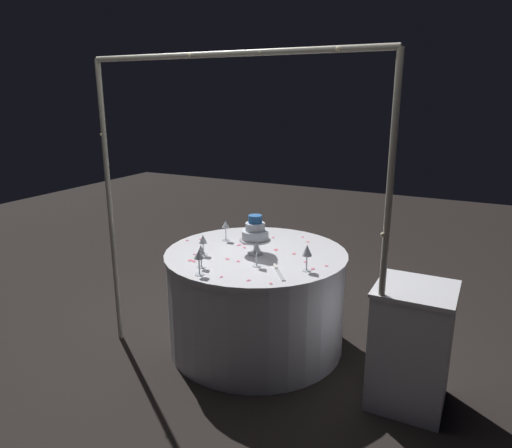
{
  "coord_description": "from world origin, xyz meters",
  "views": [
    {
      "loc": [
        -1.43,
        2.83,
        1.82
      ],
      "look_at": [
        0.0,
        0.0,
        0.94
      ],
      "focal_mm": 32.93,
      "sensor_mm": 36.0,
      "label": 1
    }
  ],
  "objects_px": {
    "tiered_cake": "(255,232)",
    "wine_glass_3": "(307,251)",
    "cake_knife": "(278,271)",
    "wine_glass_0": "(226,226)",
    "wine_glass_4": "(201,251)",
    "wine_glass_5": "(203,240)",
    "side_table": "(411,346)",
    "wine_glass_1": "(199,256)",
    "wine_glass_2": "(257,248)",
    "decorative_arch": "(227,174)",
    "main_table": "(256,299)"
  },
  "relations": [
    {
      "from": "cake_knife",
      "to": "wine_glass_3",
      "type": "bearing_deg",
      "value": -148.66
    },
    {
      "from": "wine_glass_5",
      "to": "cake_knife",
      "type": "bearing_deg",
      "value": 174.84
    },
    {
      "from": "wine_glass_4",
      "to": "wine_glass_5",
      "type": "xyz_separation_m",
      "value": [
        0.12,
        -0.21,
        -0.0
      ]
    },
    {
      "from": "wine_glass_3",
      "to": "wine_glass_5",
      "type": "relative_size",
      "value": 1.18
    },
    {
      "from": "tiered_cake",
      "to": "wine_glass_2",
      "type": "relative_size",
      "value": 1.63
    },
    {
      "from": "wine_glass_0",
      "to": "main_table",
      "type": "bearing_deg",
      "value": 156.93
    },
    {
      "from": "wine_glass_1",
      "to": "wine_glass_5",
      "type": "distance_m",
      "value": 0.37
    },
    {
      "from": "wine_glass_1",
      "to": "wine_glass_5",
      "type": "height_order",
      "value": "wine_glass_1"
    },
    {
      "from": "wine_glass_3",
      "to": "wine_glass_0",
      "type": "bearing_deg",
      "value": -22.28
    },
    {
      "from": "tiered_cake",
      "to": "wine_glass_0",
      "type": "relative_size",
      "value": 1.79
    },
    {
      "from": "wine_glass_1",
      "to": "wine_glass_4",
      "type": "height_order",
      "value": "wine_glass_1"
    },
    {
      "from": "side_table",
      "to": "wine_glass_1",
      "type": "relative_size",
      "value": 4.62
    },
    {
      "from": "wine_glass_1",
      "to": "cake_knife",
      "type": "relative_size",
      "value": 0.65
    },
    {
      "from": "wine_glass_1",
      "to": "wine_glass_2",
      "type": "xyz_separation_m",
      "value": [
        -0.25,
        -0.3,
        0.0
      ]
    },
    {
      "from": "tiered_cake",
      "to": "wine_glass_5",
      "type": "bearing_deg",
      "value": 30.37
    },
    {
      "from": "wine_glass_4",
      "to": "decorative_arch",
      "type": "bearing_deg",
      "value": -166.56
    },
    {
      "from": "side_table",
      "to": "wine_glass_1",
      "type": "xyz_separation_m",
      "value": [
        1.25,
        0.35,
        0.48
      ]
    },
    {
      "from": "tiered_cake",
      "to": "main_table",
      "type": "bearing_deg",
      "value": -71.54
    },
    {
      "from": "wine_glass_2",
      "to": "wine_glass_4",
      "type": "bearing_deg",
      "value": 30.92
    },
    {
      "from": "main_table",
      "to": "side_table",
      "type": "relative_size",
      "value": 1.73
    },
    {
      "from": "wine_glass_0",
      "to": "wine_glass_4",
      "type": "bearing_deg",
      "value": 104.91
    },
    {
      "from": "wine_glass_1",
      "to": "wine_glass_3",
      "type": "distance_m",
      "value": 0.68
    },
    {
      "from": "wine_glass_2",
      "to": "wine_glass_3",
      "type": "relative_size",
      "value": 0.99
    },
    {
      "from": "wine_glass_2",
      "to": "wine_glass_5",
      "type": "bearing_deg",
      "value": -3.58
    },
    {
      "from": "wine_glass_4",
      "to": "wine_glass_2",
      "type": "bearing_deg",
      "value": -149.08
    },
    {
      "from": "wine_glass_1",
      "to": "wine_glass_3",
      "type": "xyz_separation_m",
      "value": [
        -0.57,
        -0.37,
        0.01
      ]
    },
    {
      "from": "side_table",
      "to": "cake_knife",
      "type": "bearing_deg",
      "value": 5.52
    },
    {
      "from": "wine_glass_1",
      "to": "wine_glass_4",
      "type": "bearing_deg",
      "value": -62.15
    },
    {
      "from": "wine_glass_2",
      "to": "decorative_arch",
      "type": "bearing_deg",
      "value": 47.47
    },
    {
      "from": "side_table",
      "to": "wine_glass_3",
      "type": "bearing_deg",
      "value": -1.3
    },
    {
      "from": "wine_glass_0",
      "to": "wine_glass_1",
      "type": "height_order",
      "value": "wine_glass_1"
    },
    {
      "from": "decorative_arch",
      "to": "wine_glass_3",
      "type": "xyz_separation_m",
      "value": [
        -0.45,
        -0.21,
        -0.49
      ]
    },
    {
      "from": "wine_glass_5",
      "to": "decorative_arch",
      "type": "bearing_deg",
      "value": 150.63
    },
    {
      "from": "wine_glass_5",
      "to": "main_table",
      "type": "bearing_deg",
      "value": -143.55
    },
    {
      "from": "side_table",
      "to": "cake_knife",
      "type": "xyz_separation_m",
      "value": [
        0.83,
        0.08,
        0.36
      ]
    },
    {
      "from": "side_table",
      "to": "decorative_arch",
      "type": "bearing_deg",
      "value": 9.84
    },
    {
      "from": "tiered_cake",
      "to": "wine_glass_3",
      "type": "distance_m",
      "value": 0.46
    },
    {
      "from": "decorative_arch",
      "to": "wine_glass_1",
      "type": "relative_size",
      "value": 12.61
    },
    {
      "from": "tiered_cake",
      "to": "wine_glass_0",
      "type": "bearing_deg",
      "value": -27.54
    },
    {
      "from": "wine_glass_4",
      "to": "cake_knife",
      "type": "xyz_separation_m",
      "value": [
        -0.47,
        -0.16,
        -0.11
      ]
    },
    {
      "from": "decorative_arch",
      "to": "wine_glass_0",
      "type": "height_order",
      "value": "decorative_arch"
    },
    {
      "from": "wine_glass_3",
      "to": "cake_knife",
      "type": "distance_m",
      "value": 0.22
    },
    {
      "from": "wine_glass_2",
      "to": "wine_glass_3",
      "type": "distance_m",
      "value": 0.33
    },
    {
      "from": "main_table",
      "to": "side_table",
      "type": "height_order",
      "value": "side_table"
    },
    {
      "from": "side_table",
      "to": "wine_glass_5",
      "type": "xyz_separation_m",
      "value": [
        1.43,
        0.03,
        0.46
      ]
    },
    {
      "from": "wine_glass_3",
      "to": "wine_glass_5",
      "type": "xyz_separation_m",
      "value": [
        0.75,
        0.04,
        -0.02
      ]
    },
    {
      "from": "wine_glass_2",
      "to": "wine_glass_4",
      "type": "distance_m",
      "value": 0.36
    },
    {
      "from": "wine_glass_1",
      "to": "wine_glass_5",
      "type": "xyz_separation_m",
      "value": [
        0.18,
        -0.33,
        -0.02
      ]
    },
    {
      "from": "main_table",
      "to": "wine_glass_5",
      "type": "xyz_separation_m",
      "value": [
        0.3,
        0.22,
        0.47
      ]
    },
    {
      "from": "main_table",
      "to": "wine_glass_3",
      "type": "bearing_deg",
      "value": 158.31
    }
  ]
}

